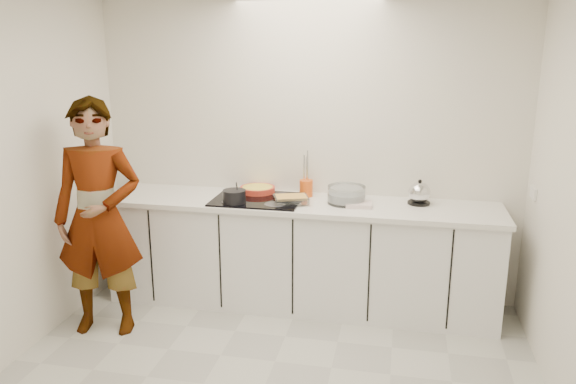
% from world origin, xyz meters
% --- Properties ---
extents(wall_back, '(3.60, 0.00, 2.60)m').
position_xyz_m(wall_back, '(0.00, 1.60, 1.30)').
color(wall_back, silver).
rests_on(wall_back, ground).
extents(wall_front, '(3.60, 0.00, 2.60)m').
position_xyz_m(wall_front, '(0.00, -1.60, 1.30)').
color(wall_front, silver).
rests_on(wall_front, ground).
extents(base_cabinets, '(3.20, 0.58, 0.87)m').
position_xyz_m(base_cabinets, '(0.00, 1.28, 0.43)').
color(base_cabinets, white).
rests_on(base_cabinets, floor).
extents(countertop, '(3.24, 0.64, 0.04)m').
position_xyz_m(countertop, '(0.00, 1.28, 0.89)').
color(countertop, white).
rests_on(countertop, base_cabinets).
extents(hob, '(0.72, 0.54, 0.01)m').
position_xyz_m(hob, '(-0.35, 1.26, 0.92)').
color(hob, black).
rests_on(hob, countertop).
extents(tart_dish, '(0.37, 0.37, 0.05)m').
position_xyz_m(tart_dish, '(-0.40, 1.45, 0.95)').
color(tart_dish, red).
rests_on(tart_dish, hob).
extents(saucepan, '(0.22, 0.22, 0.18)m').
position_xyz_m(saucepan, '(-0.50, 1.10, 0.98)').
color(saucepan, black).
rests_on(saucepan, hob).
extents(baking_dish, '(0.32, 0.28, 0.05)m').
position_xyz_m(baking_dish, '(-0.06, 1.21, 0.95)').
color(baking_dish, silver).
rests_on(baking_dish, hob).
extents(mixing_bowl, '(0.34, 0.34, 0.14)m').
position_xyz_m(mixing_bowl, '(0.38, 1.32, 0.98)').
color(mixing_bowl, silver).
rests_on(mixing_bowl, countertop).
extents(tea_towel, '(0.21, 0.16, 0.03)m').
position_xyz_m(tea_towel, '(0.49, 1.24, 0.93)').
color(tea_towel, white).
rests_on(tea_towel, countertop).
extents(kettle, '(0.19, 0.19, 0.20)m').
position_xyz_m(kettle, '(0.95, 1.41, 1.00)').
color(kettle, black).
rests_on(kettle, countertop).
extents(utensil_crock, '(0.15, 0.15, 0.14)m').
position_xyz_m(utensil_crock, '(0.02, 1.46, 0.98)').
color(utensil_crock, '#EE5A16').
rests_on(utensil_crock, countertop).
extents(cook, '(0.73, 0.55, 1.80)m').
position_xyz_m(cook, '(-1.39, 0.56, 0.90)').
color(cook, white).
rests_on(cook, floor).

